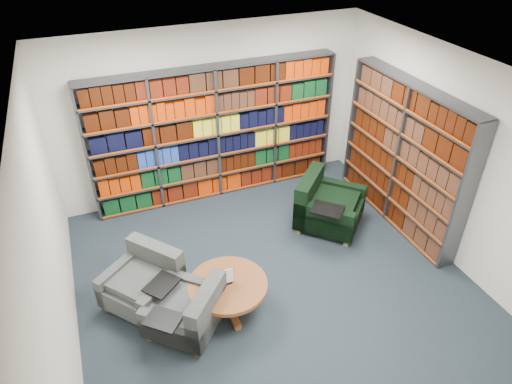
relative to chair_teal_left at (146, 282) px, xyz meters
name	(u,v)px	position (x,y,z in m)	size (l,w,h in m)	color
room_shell	(275,194)	(1.61, -0.29, 1.11)	(5.02, 5.02, 2.82)	black
bookshelf_back	(216,134)	(1.61, 2.05, 0.81)	(4.00, 0.28, 2.20)	#47494F
bookshelf_right	(403,156)	(3.95, 0.31, 0.81)	(0.28, 2.50, 2.20)	#47494F
chair_teal_left	(146,282)	(0.00, 0.00, 0.00)	(1.12, 1.12, 0.72)	#0C1C3A
chair_green_right	(325,207)	(2.84, 0.54, 0.04)	(1.27, 1.27, 0.82)	black
chair_teal_front	(190,312)	(0.38, -0.68, -0.01)	(1.09, 1.09, 0.70)	#0C1C3A
coffee_table	(228,289)	(0.89, -0.56, 0.07)	(0.97, 0.97, 0.68)	#A05937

